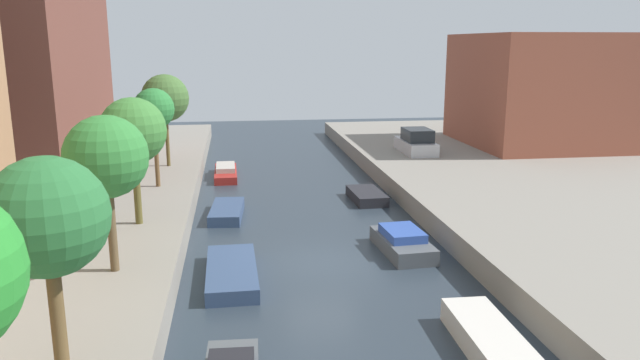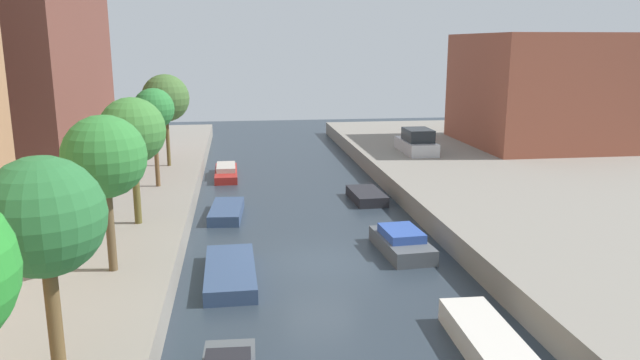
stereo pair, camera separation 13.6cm
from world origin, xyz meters
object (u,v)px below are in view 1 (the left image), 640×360
moored_boat_right_3 (402,242)px  street_tree_1 (47,219)px  street_tree_4 (154,110)px  moored_boat_right_2 (489,340)px  moored_boat_right_4 (367,196)px  moored_boat_left_5 (226,172)px  street_tree_2 (106,158)px  street_tree_3 (133,131)px  parked_car (416,143)px  moored_boat_left_3 (232,273)px  low_block_right (541,90)px  street_tree_5 (165,98)px  moored_boat_left_4 (227,211)px

moored_boat_right_3 → street_tree_1: bearing=-138.2°
street_tree_4 → moored_boat_right_2: (10.18, -16.02, -4.44)m
street_tree_4 → moored_boat_right_4: bearing=-2.7°
moored_boat_left_5 → moored_boat_right_4: (7.19, -6.63, -0.05)m
street_tree_2 → street_tree_3: size_ratio=0.98×
parked_car → moored_boat_left_3: 21.02m
street_tree_1 → moored_boat_right_3: (10.06, 9.00, -4.03)m
moored_boat_right_4 → low_block_right: bearing=34.6°
street_tree_5 → parked_car: 15.80m
low_block_right → moored_boat_right_3: low_block_right is taller
moored_boat_left_3 → moored_boat_left_5: size_ratio=1.01×
street_tree_1 → street_tree_3: 10.97m
parked_car → moored_boat_left_3: (-11.78, -17.36, -1.40)m
street_tree_5 → moored_boat_left_5: street_tree_5 is taller
street_tree_4 → street_tree_2: bearing=-90.0°
moored_boat_left_5 → parked_car: bearing=5.2°
parked_car → moored_boat_right_2: bearing=-102.5°
moored_boat_right_2 → parked_car: bearing=77.5°
parked_car → moored_boat_right_2: (-5.15, -23.26, -1.32)m
low_block_right → moored_boat_right_4: 18.09m
street_tree_3 → moored_boat_left_4: (3.33, 3.92, -4.38)m
moored_boat_right_2 → moored_boat_right_4: moored_boat_right_2 is taller
street_tree_1 → moored_boat_right_2: bearing=7.0°
low_block_right → moored_boat_right_2: bearing=-119.9°
street_tree_2 → moored_boat_right_3: (10.06, 3.06, -4.17)m
street_tree_1 → street_tree_2: street_tree_2 is taller
moored_boat_left_3 → moored_boat_right_3: size_ratio=1.23×
moored_boat_right_2 → street_tree_1: bearing=-173.0°
street_tree_2 → street_tree_3: 5.03m
street_tree_3 → moored_boat_right_4: (10.39, 5.81, -4.36)m
street_tree_2 → moored_boat_left_5: bearing=79.6°
moored_boat_left_4 → moored_boat_right_2: 15.27m
low_block_right → parked_car: size_ratio=2.58×
moored_boat_right_4 → street_tree_4: bearing=177.3°
street_tree_3 → street_tree_4: 6.30m
moored_boat_left_5 → moored_boat_right_3: moored_boat_right_3 is taller
street_tree_3 → street_tree_5: (-0.00, 11.43, 0.24)m
low_block_right → street_tree_4: 26.55m
moored_boat_left_5 → moored_boat_right_4: bearing=-42.7°
street_tree_4 → moored_boat_right_3: size_ratio=1.32×
street_tree_4 → moored_boat_left_4: 6.10m
street_tree_3 → moored_boat_right_4: 12.68m
street_tree_5 → street_tree_4: bearing=-90.0°
low_block_right → street_tree_2: low_block_right is taller
moored_boat_right_4 → street_tree_5: bearing=151.6°
street_tree_5 → moored_boat_left_5: 5.65m
street_tree_5 → moored_boat_right_4: street_tree_5 is taller
street_tree_2 → street_tree_4: 11.33m
street_tree_4 → street_tree_5: (-0.00, 5.14, 0.09)m
street_tree_2 → parked_car: bearing=50.5°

